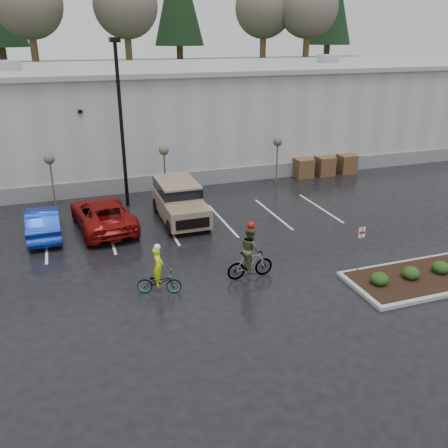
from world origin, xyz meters
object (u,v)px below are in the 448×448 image
object	(u,v)px
sapling_west	(50,162)
pallet_stack_c	(346,164)
car_blue	(43,222)
lamppost	(120,107)
cyclist_olive	(250,258)
suv_tan	(180,202)
cyclist_hivis	(159,278)
car_red	(103,214)
pallet_stack_b	(324,166)
pallet_stack_a	(303,168)
fire_lane_sign	(360,245)
sapling_mid	(164,153)
sapling_east	(278,144)

from	to	relation	value
sapling_west	pallet_stack_c	size ratio (longest dim) A/B	2.37
car_blue	lamppost	bearing A→B (deg)	-147.43
pallet_stack_c	cyclist_olive	xyz separation A→B (m)	(-12.50, -12.50, 0.22)
suv_tan	cyclist_hivis	distance (m)	7.72
car_red	pallet_stack_c	bearing A→B (deg)	-170.52
pallet_stack_b	cyclist_hivis	xyz separation A→B (m)	(-14.50, -12.50, -0.02)
suv_tan	pallet_stack_b	bearing A→B (deg)	23.97
lamppost	pallet_stack_c	world-z (taller)	lamppost
pallet_stack_a	suv_tan	distance (m)	11.42
fire_lane_sign	car_blue	xyz separation A→B (m)	(-12.37, 8.70, -0.67)
car_blue	cyclist_olive	distance (m)	10.95
suv_tan	cyclist_hivis	size ratio (longest dim) A/B	2.46
cyclist_olive	pallet_stack_b	bearing A→B (deg)	-41.69
sapling_mid	fire_lane_sign	size ratio (longest dim) A/B	1.45
cyclist_olive	cyclist_hivis	bearing A→B (deg)	88.89
sapling_east	fire_lane_sign	size ratio (longest dim) A/B	1.45
pallet_stack_a	pallet_stack_c	xyz separation A→B (m)	(3.50, 0.00, 0.00)
suv_tan	sapling_east	bearing A→B (deg)	29.17
cyclist_hivis	cyclist_olive	world-z (taller)	cyclist_olive
sapling_west	sapling_mid	distance (m)	6.50
cyclist_hivis	pallet_stack_b	bearing A→B (deg)	-30.72
sapling_west	lamppost	bearing A→B (deg)	-14.04
sapling_west	pallet_stack_b	bearing A→B (deg)	3.14
pallet_stack_c	fire_lane_sign	xyz separation A→B (m)	(-8.20, -13.80, 0.73)
car_blue	car_red	world-z (taller)	car_red
sapling_east	car_red	world-z (taller)	sapling_east
lamppost	car_blue	xyz separation A→B (m)	(-4.57, -3.10, -4.95)
sapling_east	cyclist_olive	bearing A→B (deg)	-119.49
sapling_mid	suv_tan	bearing A→B (deg)	-91.80
sapling_east	cyclist_olive	world-z (taller)	sapling_east
sapling_east	fire_lane_sign	bearing A→B (deg)	-99.75
pallet_stack_c	suv_tan	world-z (taller)	suv_tan
pallet_stack_b	suv_tan	world-z (taller)	suv_tan
pallet_stack_a	pallet_stack_b	size ratio (longest dim) A/B	1.00
pallet_stack_b	lamppost	bearing A→B (deg)	-171.98
pallet_stack_a	car_blue	size ratio (longest dim) A/B	0.30
sapling_west	fire_lane_sign	bearing A→B (deg)	-47.33
lamppost	suv_tan	distance (m)	6.16
pallet_stack_a	pallet_stack_b	xyz separation A→B (m)	(1.70, 0.00, 0.00)
lamppost	sapling_east	xyz separation A→B (m)	(10.00, 1.00, -2.96)
lamppost	sapling_mid	bearing A→B (deg)	21.80
sapling_mid	cyclist_hivis	size ratio (longest dim) A/B	1.54
pallet_stack_c	fire_lane_sign	distance (m)	16.07
pallet_stack_c	fire_lane_sign	bearing A→B (deg)	-120.72
sapling_west	car_blue	distance (m)	4.60
sapling_west	suv_tan	bearing A→B (deg)	-33.80
lamppost	pallet_stack_b	bearing A→B (deg)	8.02
sapling_mid	pallet_stack_b	size ratio (longest dim) A/B	2.37
car_red	cyclist_olive	distance (m)	9.07
car_red	sapling_mid	bearing A→B (deg)	-142.37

